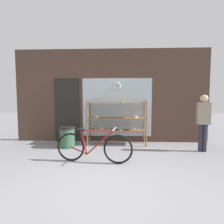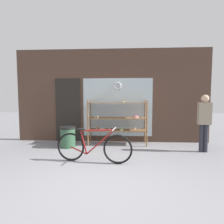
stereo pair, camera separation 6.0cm
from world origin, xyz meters
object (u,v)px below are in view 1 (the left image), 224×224
display_case (117,118)px  pedestrian (203,119)px  bicycle (93,147)px  trash_bin (67,136)px

display_case → pedestrian: pedestrian is taller
bicycle → trash_bin: (-0.96, 1.20, -0.02)m
display_case → trash_bin: display_case is taller
display_case → bicycle: bearing=-107.4°
display_case → trash_bin: 1.58m
pedestrian → bicycle: bearing=-154.4°
display_case → pedestrian: size_ratio=1.18×
trash_bin → bicycle: bearing=-51.3°
pedestrian → trash_bin: 3.85m
display_case → trash_bin: bearing=-164.9°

